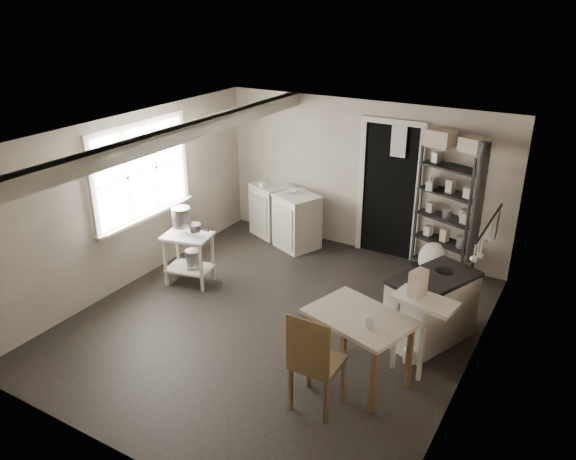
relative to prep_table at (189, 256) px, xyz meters
The scene contains 31 objects.
floor 1.60m from the prep_table, ahead, with size 5.00×5.00×0.00m, color black.
ceiling 2.45m from the prep_table, ahead, with size 5.00×5.00×0.00m, color beige.
wall_back 2.82m from the prep_table, 55.80° to the left, with size 4.50×0.02×2.30m, color #B8AD9D.
wall_front 3.23m from the prep_table, 60.92° to the right, with size 4.50×0.02×2.30m, color #B8AD9D.
wall_left 1.07m from the prep_table, 160.90° to the right, with size 0.02×5.00×2.30m, color #B8AD9D.
wall_right 3.86m from the prep_table, ahead, with size 0.02×5.00×2.30m, color #B8AD9D.
window 1.30m from the prep_table, behind, with size 0.12×1.76×1.28m, color beige, non-canonical shape.
doorway 3.03m from the prep_table, 48.29° to the left, with size 0.96×0.10×2.08m, color beige, non-canonical shape.
ceiling_beam 1.85m from the prep_table, 37.17° to the right, with size 0.18×5.00×0.18m, color beige, non-canonical shape.
wallpaper_panel 3.85m from the prep_table, ahead, with size 0.01×5.00×2.30m, color beige, non-canonical shape.
utensil_rail 3.91m from the prep_table, ahead, with size 0.06×1.20×0.44m, color silver, non-canonical shape.
prep_table is the anchor object (origin of this frame).
stockpot 0.55m from the prep_table, 164.07° to the left, with size 0.25×0.25×0.27m, color silver.
saucepan 0.47m from the prep_table, ahead, with size 0.18×0.18×0.10m, color silver.
bucket 0.07m from the prep_table, ahead, with size 0.21×0.21×0.23m, color silver.
base_cabinets 1.93m from the prep_table, 78.34° to the left, with size 1.31×0.56×0.86m, color beige, non-canonical shape.
mixing_bowl 1.98m from the prep_table, 73.46° to the left, with size 0.27×0.27×0.07m, color silver.
counter_cup 1.88m from the prep_table, 88.29° to the left, with size 0.12×0.12×0.10m, color silver.
shelf_rack 3.60m from the prep_table, 35.34° to the left, with size 0.85×0.33×1.80m, color black, non-canonical shape.
shelf_jar 3.44m from the prep_table, 37.30° to the left, with size 0.09×0.09×0.20m, color silver.
storage_box_a 3.78m from the prep_table, 38.21° to the left, with size 0.33×0.29×0.23m, color beige.
storage_box_b 4.07m from the prep_table, 33.42° to the left, with size 0.30×0.27×0.19m, color beige.
stove 3.27m from the prep_table, ahead, with size 0.57×1.03×0.81m, color beige, non-canonical shape.
stovepipe 3.79m from the prep_table, 11.50° to the left, with size 0.10×0.10×1.35m, color black, non-canonical shape.
side_ledge 3.41m from the prep_table, ahead, with size 0.62×0.33×0.95m, color beige, non-canonical shape.
oats_box 3.37m from the prep_table, ahead, with size 0.11×0.18×0.28m, color beige.
work_table 2.94m from the prep_table, 15.28° to the right, with size 1.00×0.70×0.76m, color beige, non-canonical shape.
table_cup 3.16m from the prep_table, 17.15° to the right, with size 0.09×0.09×0.09m, color silver.
chair 2.97m from the prep_table, 26.46° to the right, with size 0.44×0.46×1.06m, color brown, non-canonical shape.
flour_sack 3.39m from the prep_table, 33.42° to the left, with size 0.43×0.36×0.51m, color silver.
floor_crock 3.24m from the prep_table, ahead, with size 0.13×0.13×0.16m, color silver.
Camera 1 is at (3.09, -5.00, 3.72)m, focal length 35.00 mm.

